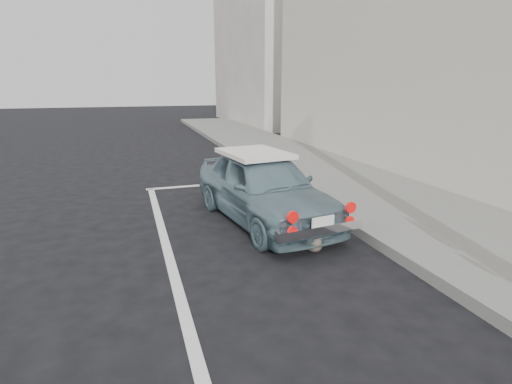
% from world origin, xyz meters
% --- Properties ---
extents(sidewalk, '(2.80, 40.00, 0.15)m').
position_xyz_m(sidewalk, '(3.20, 2.00, 0.07)').
color(sidewalk, slate).
rests_on(sidewalk, ground).
extents(building_far, '(3.50, 10.00, 8.00)m').
position_xyz_m(building_far, '(6.35, 20.00, 4.00)').
color(building_far, '#BAB1A8').
rests_on(building_far, ground).
extents(pline_front, '(3.00, 0.12, 0.01)m').
position_xyz_m(pline_front, '(0.50, 6.50, 0.00)').
color(pline_front, silver).
rests_on(pline_front, ground).
extents(pline_side, '(0.12, 7.00, 0.01)m').
position_xyz_m(pline_side, '(-0.90, 3.00, 0.00)').
color(pline_side, silver).
rests_on(pline_side, ground).
extents(retro_coupe, '(1.78, 3.46, 1.13)m').
position_xyz_m(retro_coupe, '(0.73, 3.87, 0.57)').
color(retro_coupe, slate).
rests_on(retro_coupe, ground).
extents(cat, '(0.33, 0.52, 0.29)m').
position_xyz_m(cat, '(0.97, 2.48, 0.13)').
color(cat, '#64574C').
rests_on(cat, ground).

